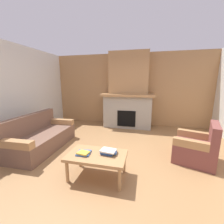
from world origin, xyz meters
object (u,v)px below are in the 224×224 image
(fireplace, at_px, (128,95))
(armchair, at_px, (197,148))
(couch, at_px, (41,137))
(coffee_table, at_px, (97,157))

(fireplace, bearing_deg, armchair, -51.55)
(fireplace, xyz_separation_m, armchair, (1.72, -2.17, -0.87))
(fireplace, distance_m, couch, 3.17)
(armchair, bearing_deg, fireplace, 128.45)
(coffee_table, bearing_deg, fireplace, 87.52)
(fireplace, relative_size, couch, 1.48)
(couch, distance_m, armchair, 3.62)
(coffee_table, bearing_deg, armchair, 27.79)
(fireplace, distance_m, armchair, 2.90)
(armchair, xyz_separation_m, coffee_table, (-1.86, -0.98, 0.08))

